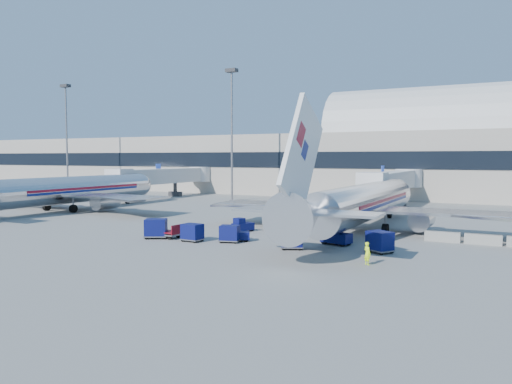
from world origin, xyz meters
The scene contains 20 objects.
ground centered at (0.00, 0.00, 0.00)m, with size 260.00×260.00×0.00m, color gray.
terminal centered at (-13.60, 55.96, 7.52)m, with size 170.00×28.15×21.00m.
airliner_main centered at (10.00, 4.51, 2.93)m, with size 32.00×37.26×12.07m.
airliner_mid centered at (-32.00, 4.51, 2.93)m, with size 32.00×37.26×12.07m.
jetbridge_near centered at (7.60, 30.81, 3.93)m, with size 4.40×27.50×6.25m.
jetbridge_mid centered at (-34.40, 30.81, 3.93)m, with size 4.40×27.50×6.25m.
mast_far_west centered at (-60.00, 30.00, 14.79)m, with size 2.00×1.20×22.60m.
mast_west centered at (-20.00, 30.00, 14.79)m, with size 2.00×1.20×22.60m.
barrier_near centered at (18.00, 2.00, 0.45)m, with size 3.00×0.55×0.90m, color #9E9E96.
barrier_mid centered at (21.30, 2.00, 0.45)m, with size 3.00×0.55×0.90m, color #9E9E96.
tug_lead centered at (1.63, -6.22, 0.62)m, with size 2.33×2.00×1.37m.
tug_right centered at (9.99, -3.74, 0.76)m, with size 2.77×1.83×1.66m.
tug_left centered at (-0.67, -1.08, 0.65)m, with size 1.82×2.44×1.43m.
cart_train_a centered at (1.42, -7.08, 0.81)m, with size 2.01×1.73×1.51m.
cart_train_b centered at (-1.78, -8.18, 0.84)m, with size 1.89×1.50×1.58m.
cart_train_c centered at (-5.76, -8.33, 0.96)m, with size 2.54×2.35×1.80m.
cart_solo_near centered at (7.57, -7.51, 0.85)m, with size 2.22×2.02×1.60m.
cart_solo_far centered at (14.29, -5.68, 0.90)m, with size 2.39×2.25×1.69m.
cart_open_red centered at (-4.89, -7.69, 0.47)m, with size 2.50×1.81×0.66m.
ramp_worker centered at (14.59, -10.54, 0.81)m, with size 0.59×0.39×1.62m, color #CCFF1A.
Camera 1 is at (23.59, -44.58, 7.51)m, focal length 35.00 mm.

